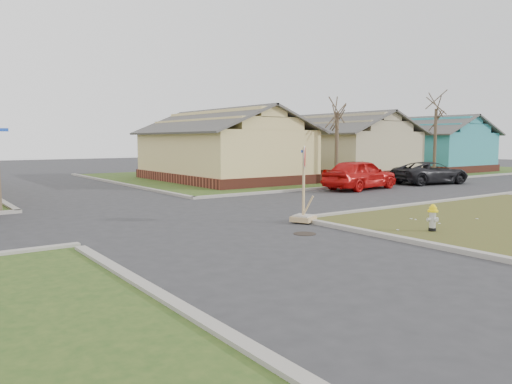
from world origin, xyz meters
TOP-DOWN VIEW (x-y plane):
  - ground at (0.00, 0.00)m, footprint 120.00×120.00m
  - verge_far_right at (22.00, 18.00)m, footprint 37.00×19.00m
  - curbs at (0.00, 5.00)m, footprint 80.00×40.00m
  - manhole at (2.20, -0.50)m, footprint 0.64×0.64m
  - side_house_yellow at (10.00, 16.50)m, footprint 7.60×11.60m
  - side_house_tan at (20.00, 16.50)m, footprint 7.60×11.60m
  - side_house_teal at (30.00, 16.50)m, footprint 7.60×11.60m
  - tree_mid_right at (14.00, 10.20)m, footprint 0.22×0.22m
  - tree_far_right at (24.00, 10.50)m, footprint 0.22×0.22m
  - fire_hydrant at (5.28, -2.49)m, footprint 0.29×0.29m
  - stop_sign at (3.42, 0.96)m, footprint 0.68×0.67m
  - red_sedan at (12.99, 7.39)m, footprint 4.94×2.47m
  - dark_pickup at (18.95, 7.23)m, footprint 5.10×3.06m

SIDE VIEW (x-z plane):
  - ground at x=0.00m, z-range 0.00..0.00m
  - curbs at x=0.00m, z-range -0.06..0.06m
  - manhole at x=2.20m, z-range 0.00..0.01m
  - verge_far_right at x=22.00m, z-range 0.00..0.05m
  - fire_hydrant at x=5.28m, z-range 0.09..0.86m
  - stop_sign at x=3.42m, z-range -0.63..1.77m
  - dark_pickup at x=18.95m, z-range 0.00..1.33m
  - red_sedan at x=12.99m, z-range 0.00..1.62m
  - tree_mid_right at x=14.00m, z-range 0.05..4.25m
  - side_house_yellow at x=10.00m, z-range -0.16..4.54m
  - side_house_tan at x=20.00m, z-range -0.16..4.54m
  - side_house_teal at x=30.00m, z-range -0.16..4.54m
  - tree_far_right at x=24.00m, z-range 0.05..4.81m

